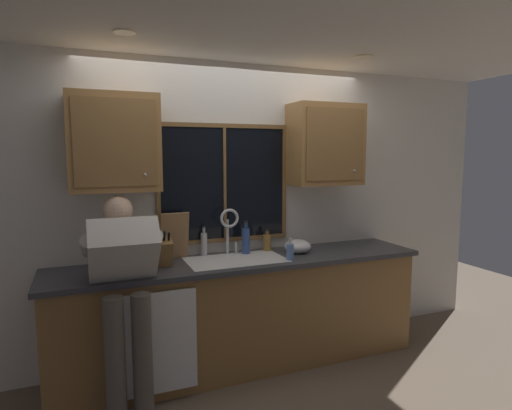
% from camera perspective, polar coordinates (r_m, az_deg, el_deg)
% --- Properties ---
extents(back_wall, '(5.43, 0.12, 2.55)m').
position_cam_1_polar(back_wall, '(3.79, -3.60, -0.78)').
color(back_wall, silver).
rests_on(back_wall, floor).
extents(ceiling_downlight_left, '(0.14, 0.14, 0.01)m').
position_cam_1_polar(ceiling_downlight_left, '(3.01, -17.22, 21.27)').
color(ceiling_downlight_left, '#FFEAB2').
extents(ceiling_downlight_right, '(0.14, 0.14, 0.01)m').
position_cam_1_polar(ceiling_downlight_right, '(3.66, 14.22, 18.73)').
color(ceiling_downlight_right, '#FFEAB2').
extents(window_glass, '(1.10, 0.02, 0.95)m').
position_cam_1_polar(window_glass, '(3.68, -4.27, 2.90)').
color(window_glass, black).
extents(window_frame_top, '(1.17, 0.02, 0.04)m').
position_cam_1_polar(window_frame_top, '(3.67, -4.29, 10.58)').
color(window_frame_top, brown).
extents(window_frame_bottom, '(1.17, 0.02, 0.04)m').
position_cam_1_polar(window_frame_bottom, '(3.74, -4.16, -4.67)').
color(window_frame_bottom, brown).
extents(window_frame_left, '(0.03, 0.02, 0.95)m').
position_cam_1_polar(window_frame_left, '(3.54, -13.02, 2.58)').
color(window_frame_left, brown).
extents(window_frame_right, '(0.03, 0.02, 0.95)m').
position_cam_1_polar(window_frame_right, '(3.88, 3.79, 3.11)').
color(window_frame_right, brown).
extents(window_mullion_center, '(0.02, 0.02, 0.95)m').
position_cam_1_polar(window_mullion_center, '(3.67, -4.22, 2.88)').
color(window_mullion_center, brown).
extents(lower_cabinet_run, '(3.03, 0.58, 0.88)m').
position_cam_1_polar(lower_cabinet_run, '(3.68, -1.71, -14.48)').
color(lower_cabinet_run, olive).
rests_on(lower_cabinet_run, floor).
extents(countertop, '(3.09, 0.62, 0.04)m').
position_cam_1_polar(countertop, '(3.52, -1.62, -7.60)').
color(countertop, '#38383D').
rests_on(countertop, lower_cabinet_run).
extents(dishwasher_front, '(0.60, 0.02, 0.74)m').
position_cam_1_polar(dishwasher_front, '(3.21, -13.46, -17.66)').
color(dishwasher_front, white).
extents(upper_cabinet_left, '(0.65, 0.36, 0.72)m').
position_cam_1_polar(upper_cabinet_left, '(3.34, -18.51, 7.90)').
color(upper_cabinet_left, '#9E703D').
extents(upper_cabinet_right, '(0.65, 0.36, 0.72)m').
position_cam_1_polar(upper_cabinet_right, '(3.90, 9.30, 7.98)').
color(upper_cabinet_right, '#9E703D').
extents(sink, '(0.80, 0.46, 0.21)m').
position_cam_1_polar(sink, '(3.53, -2.70, -8.88)').
color(sink, silver).
rests_on(sink, lower_cabinet_run).
extents(faucet, '(0.18, 0.09, 0.40)m').
position_cam_1_polar(faucet, '(3.62, -3.56, -2.78)').
color(faucet, silver).
rests_on(faucet, countertop).
extents(person_standing, '(0.53, 0.72, 1.48)m').
position_cam_1_polar(person_standing, '(3.05, -17.31, -9.56)').
color(person_standing, '#595147').
rests_on(person_standing, floor).
extents(knife_block, '(0.12, 0.18, 0.32)m').
position_cam_1_polar(knife_block, '(3.34, -12.32, -6.28)').
color(knife_block, brown).
rests_on(knife_block, countertop).
extents(cutting_board, '(0.23, 0.10, 0.39)m').
position_cam_1_polar(cutting_board, '(3.54, -10.88, -4.10)').
color(cutting_board, '#997047').
rests_on(cutting_board, countertop).
extents(mixing_bowl, '(0.24, 0.24, 0.12)m').
position_cam_1_polar(mixing_bowl, '(3.76, 5.60, -5.54)').
color(mixing_bowl, silver).
rests_on(mixing_bowl, countertop).
extents(soap_dispenser, '(0.06, 0.07, 0.19)m').
position_cam_1_polar(soap_dispenser, '(3.48, 4.60, -6.24)').
color(soap_dispenser, '#668CCC').
rests_on(soap_dispenser, countertop).
extents(bottle_green_glass, '(0.07, 0.07, 0.29)m').
position_cam_1_polar(bottle_green_glass, '(3.68, -1.37, -4.73)').
color(bottle_green_glass, '#334C8C').
rests_on(bottle_green_glass, countertop).
extents(bottle_tall_clear, '(0.07, 0.07, 0.19)m').
position_cam_1_polar(bottle_tall_clear, '(3.80, 1.50, -4.99)').
color(bottle_tall_clear, olive).
rests_on(bottle_tall_clear, countertop).
extents(bottle_amber_small, '(0.05, 0.05, 0.25)m').
position_cam_1_polar(bottle_amber_small, '(3.64, -6.99, -5.14)').
color(bottle_amber_small, '#B7B7BC').
rests_on(bottle_amber_small, countertop).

